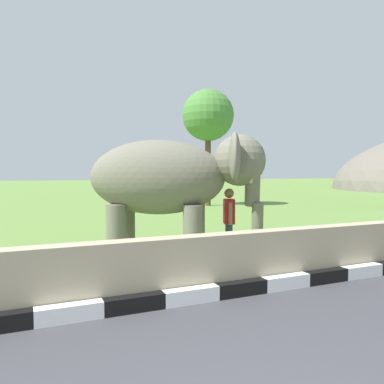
{
  "coord_description": "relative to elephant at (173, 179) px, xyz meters",
  "views": [
    {
      "loc": [
        -1.33,
        -1.22,
        2.02
      ],
      "look_at": [
        2.06,
        6.44,
        1.6
      ],
      "focal_mm": 35.57,
      "sensor_mm": 36.0,
      "label": 1
    }
  ],
  "objects": [
    {
      "name": "striped_curb",
      "position": [
        -2.13,
        -2.79,
        -1.76
      ],
      "size": [
        16.2,
        0.2,
        0.24
      ],
      "color": "white",
      "rests_on": "ground_plane"
    },
    {
      "name": "tree_distant",
      "position": [
        7.28,
        12.97,
        3.62
      ],
      "size": [
        3.16,
        3.16,
        7.13
      ],
      "color": "brown",
      "rests_on": "ground_plane"
    },
    {
      "name": "barrier_parapet",
      "position": [
        0.22,
        -2.49,
        -1.38
      ],
      "size": [
        28.0,
        0.36,
        1.0
      ],
      "primitive_type": "cube",
      "color": "tan",
      "rests_on": "ground_plane"
    },
    {
      "name": "person_handler",
      "position": [
        1.33,
        -0.23,
        -0.95
      ],
      "size": [
        0.37,
        0.64,
        1.66
      ],
      "color": "navy",
      "rests_on": "ground_plane"
    },
    {
      "name": "elephant",
      "position": [
        0.0,
        0.0,
        0.0
      ],
      "size": [
        3.98,
        3.38,
        2.89
      ],
      "color": "slate",
      "rests_on": "ground_plane"
    }
  ]
}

